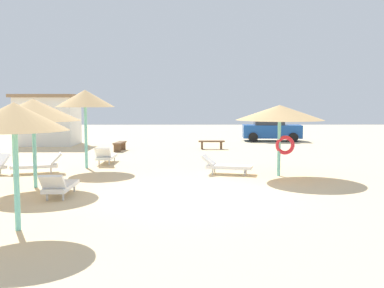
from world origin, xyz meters
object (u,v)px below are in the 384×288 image
beach_cabana (48,119)px  bench_1 (120,145)px  parasol_3 (33,110)px  lounger_6 (38,165)px  parked_car (271,129)px  bench_0 (212,143)px  parasol_2 (280,113)px  lounger_1 (106,156)px  lounger_3 (60,186)px  lounger_2 (226,166)px  parasol_4 (14,117)px  parasol_1 (85,99)px

beach_cabana → bench_1: bearing=-35.3°
parasol_3 → lounger_6: size_ratio=1.46×
bench_1 → parked_car: bearing=33.1°
bench_0 → bench_1: bearing=-170.2°
lounger_6 → parasol_2: bearing=-4.5°
lounger_1 → lounger_3: lounger_1 is taller
parasol_3 → lounger_2: size_ratio=1.46×
parasol_4 → lounger_1: size_ratio=1.43×
bench_1 → parasol_4: bearing=-89.1°
parasol_4 → beach_cabana: 19.59m
parasol_1 → beach_cabana: size_ratio=0.82×
parasol_2 → bench_0: 9.73m
lounger_6 → parked_car: parked_car is taller
parasol_3 → parked_car: bearing=57.8°
lounger_2 → parked_car: (4.34, 14.22, 0.51)m
parasol_2 → parasol_4: bearing=-135.2°
lounger_2 → bench_1: bearing=123.2°
lounger_1 → lounger_2: size_ratio=0.94×
parasol_4 → lounger_6: parasol_4 is taller
parasol_3 → beach_cabana: 14.74m
parasol_4 → lounger_2: (4.99, 7.28, -2.07)m
parasol_2 → bench_1: 11.22m
parasol_3 → parked_car: (10.58, 16.81, -1.62)m
lounger_2 → lounger_3: (-5.06, -3.99, 0.01)m
lounger_2 → beach_cabana: size_ratio=0.51×
lounger_2 → lounger_6: 7.13m
lounger_3 → bench_0: (4.99, 12.87, 0.02)m
lounger_6 → bench_0: lounger_6 is taller
lounger_3 → bench_0: bearing=68.8°
parasol_2 → lounger_2: size_ratio=1.60×
parasol_4 → beach_cabana: beach_cabana is taller
parasol_2 → bench_1: parasol_2 is taller
lounger_2 → bench_1: lounger_2 is taller
lounger_3 → parked_car: size_ratio=0.46×
lounger_1 → parked_car: size_ratio=0.46×
lounger_1 → lounger_2: 5.81m
parasol_2 → parasol_3: (-8.14, -2.15, 0.15)m
parasol_1 → lounger_6: bearing=-140.7°
lounger_3 → beach_cabana: beach_cabana is taller
parasol_2 → lounger_1: (-6.93, 3.36, -1.97)m
lounger_1 → bench_0: size_ratio=1.25×
bench_0 → parked_car: 6.95m
bench_0 → bench_1: size_ratio=0.98×
lounger_3 → lounger_1: bearing=89.7°
parasol_4 → lounger_3: 3.89m
lounger_2 → bench_1: (-5.23, 8.00, 0.03)m
parasol_4 → lounger_1: 10.41m
lounger_1 → lounger_6: 3.38m
parasol_1 → bench_0: size_ratio=2.12×
parasol_1 → lounger_3: parasol_1 is taller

